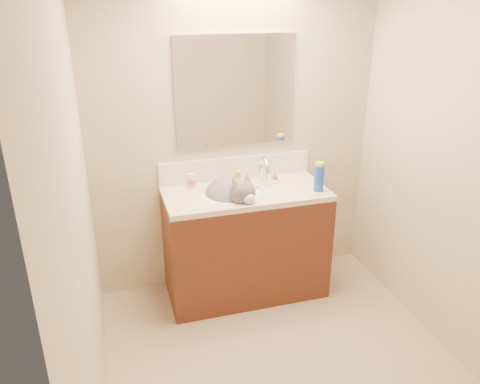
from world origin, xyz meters
TOP-DOWN VIEW (x-y plane):
  - ground at (0.00, 0.00)m, footprint 2.50×2.50m
  - room_shell at (0.00, 0.00)m, footprint 2.24×2.54m
  - vanity_cabinet at (0.00, 0.97)m, footprint 1.20×0.55m
  - counter_slab at (0.00, 0.97)m, footprint 1.20×0.55m
  - basin at (-0.12, 0.94)m, footprint 0.45×0.36m
  - faucet at (0.18, 1.11)m, footprint 0.28×0.20m
  - cat at (-0.12, 0.95)m, footprint 0.49×0.53m
  - backsplash at (0.00, 1.24)m, footprint 1.20×0.02m
  - mirror at (0.00, 1.24)m, footprint 0.90×0.02m
  - pill_bottle at (-0.36, 1.16)m, footprint 0.07×0.07m
  - pill_label at (-0.36, 1.16)m, footprint 0.08×0.08m
  - silver_jar at (-0.00, 1.19)m, footprint 0.05×0.05m
  - amber_bottle at (-0.00, 1.16)m, footprint 0.05×0.05m
  - toothbrush at (0.10, 1.00)m, footprint 0.03×0.13m
  - toothbrush_head at (0.10, 1.00)m, footprint 0.02×0.04m
  - spray_can at (0.51, 0.83)m, footprint 0.09×0.09m
  - spray_cap at (0.51, 0.83)m, footprint 0.07×0.07m

SIDE VIEW (x-z plane):
  - ground at x=0.00m, z-range 0.00..0.00m
  - vanity_cabinet at x=0.00m, z-range 0.00..0.82m
  - basin at x=-0.12m, z-range 0.72..0.86m
  - counter_slab at x=0.00m, z-range 0.82..0.86m
  - cat at x=-0.12m, z-range 0.67..1.03m
  - toothbrush at x=0.10m, z-range 0.86..0.87m
  - toothbrush_head at x=0.10m, z-range 0.86..0.88m
  - silver_jar at x=0.00m, z-range 0.86..0.91m
  - pill_label at x=-0.36m, z-range 0.89..0.92m
  - amber_bottle at x=0.00m, z-range 0.86..0.95m
  - pill_bottle at x=-0.36m, z-range 0.86..0.96m
  - faucet at x=0.18m, z-range 0.84..1.05m
  - backsplash at x=0.00m, z-range 0.86..1.04m
  - spray_can at x=0.51m, z-range 0.86..1.06m
  - spray_cap at x=0.51m, z-range 1.04..1.08m
  - room_shell at x=0.00m, z-range 0.23..2.75m
  - mirror at x=0.00m, z-range 1.14..1.94m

